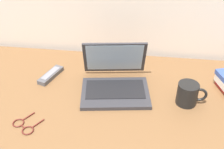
{
  "coord_description": "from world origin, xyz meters",
  "views": [
    {
      "loc": [
        0.14,
        -0.98,
        0.84
      ],
      "look_at": [
        0.01,
        0.0,
        0.15
      ],
      "focal_mm": 44.28,
      "sensor_mm": 36.0,
      "label": 1
    }
  ],
  "objects_px": {
    "remote_control_far": "(51,75)",
    "eyeglasses": "(24,126)",
    "coffee_mug": "(188,94)",
    "laptop": "(115,80)"
  },
  "relations": [
    {
      "from": "coffee_mug",
      "to": "remote_control_far",
      "type": "height_order",
      "value": "coffee_mug"
    },
    {
      "from": "remote_control_far",
      "to": "eyeglasses",
      "type": "relative_size",
      "value": 1.22
    },
    {
      "from": "laptop",
      "to": "eyeglasses",
      "type": "bearing_deg",
      "value": -138.01
    },
    {
      "from": "laptop",
      "to": "eyeglasses",
      "type": "xyz_separation_m",
      "value": [
        -0.33,
        -0.3,
        -0.04
      ]
    },
    {
      "from": "remote_control_far",
      "to": "eyeglasses",
      "type": "distance_m",
      "value": 0.35
    },
    {
      "from": "eyeglasses",
      "to": "laptop",
      "type": "bearing_deg",
      "value": 41.99
    },
    {
      "from": "laptop",
      "to": "coffee_mug",
      "type": "distance_m",
      "value": 0.34
    },
    {
      "from": "laptop",
      "to": "eyeglasses",
      "type": "height_order",
      "value": "laptop"
    },
    {
      "from": "laptop",
      "to": "remote_control_far",
      "type": "bearing_deg",
      "value": 171.55
    },
    {
      "from": "coffee_mug",
      "to": "remote_control_far",
      "type": "relative_size",
      "value": 0.79
    }
  ]
}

